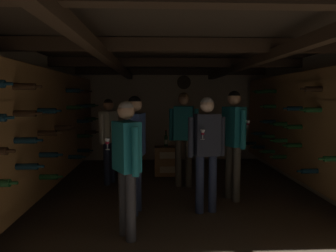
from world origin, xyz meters
TOP-DOWN VIEW (x-y plane):
  - ground_plane at (0.00, 0.00)m, footprint 8.40×8.40m
  - room_shell at (0.00, 0.27)m, footprint 4.72×6.52m
  - wine_crate_stack at (-0.16, 1.62)m, footprint 0.52×0.35m
  - display_bottle at (-0.18, 1.67)m, footprint 0.08×0.08m
  - person_host_center at (0.31, -0.51)m, footprint 0.53×0.37m
  - person_guest_rear_center at (0.11, 0.78)m, footprint 0.53×0.33m
  - person_guest_mid_left at (-0.68, -0.50)m, footprint 0.29×0.53m
  - person_guest_near_left at (-0.74, -1.25)m, footprint 0.43×0.48m
  - person_guest_mid_right at (0.82, 0.01)m, footprint 0.41×0.50m
  - person_guest_far_left at (-1.27, 1.02)m, footprint 0.33×0.51m

SIDE VIEW (x-z plane):
  - ground_plane at x=0.00m, z-range 0.00..0.00m
  - wine_crate_stack at x=-0.16m, z-range 0.00..0.60m
  - display_bottle at x=-0.18m, z-range 0.56..0.91m
  - person_guest_near_left at x=-0.74m, z-range 0.16..1.75m
  - person_guest_far_left at x=-1.27m, z-range 0.16..1.77m
  - person_host_center at x=0.31m, z-range 0.17..1.81m
  - person_guest_mid_left at x=-0.68m, z-range 0.17..1.82m
  - person_guest_rear_center at x=0.11m, z-range 0.19..1.91m
  - person_guest_mid_right at x=0.82m, z-range 0.19..1.92m
  - room_shell at x=0.00m, z-range 0.21..2.62m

